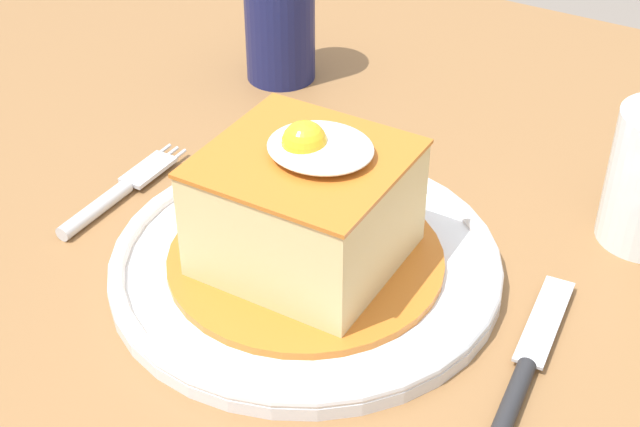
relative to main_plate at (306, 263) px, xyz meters
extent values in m
cube|color=olive|center=(-0.01, 0.13, -0.03)|extent=(1.49, 0.80, 0.04)
cylinder|color=olive|center=(-0.67, 0.45, -0.40)|extent=(0.07, 0.07, 0.70)
cylinder|color=white|center=(0.00, 0.00, 0.00)|extent=(0.28, 0.28, 0.01)
torus|color=white|center=(0.00, 0.00, 0.00)|extent=(0.28, 0.28, 0.01)
cylinder|color=#C66B23|center=(0.00, 0.00, 0.00)|extent=(0.20, 0.20, 0.01)
cube|color=#E5C684|center=(0.00, 0.00, 0.05)|extent=(0.13, 0.12, 0.08)
cube|color=#C66B23|center=(0.00, 0.00, 0.09)|extent=(0.13, 0.12, 0.00)
ellipsoid|color=white|center=(0.01, 0.01, 0.10)|extent=(0.07, 0.06, 0.01)
sphere|color=yellow|center=(0.00, 0.00, 0.10)|extent=(0.03, 0.03, 0.03)
cylinder|color=silver|center=(-0.18, -0.02, 0.00)|extent=(0.01, 0.08, 0.01)
cube|color=silver|center=(-0.18, 0.04, 0.00)|extent=(0.02, 0.05, 0.00)
cylinder|color=silver|center=(-0.17, 0.07, 0.00)|extent=(0.00, 0.03, 0.00)
cylinder|color=silver|center=(-0.18, 0.07, 0.00)|extent=(0.00, 0.03, 0.00)
cylinder|color=silver|center=(-0.18, 0.07, 0.00)|extent=(0.00, 0.03, 0.00)
cylinder|color=#262628|center=(0.17, -0.05, 0.00)|extent=(0.02, 0.08, 0.01)
cube|color=silver|center=(0.17, 0.03, 0.00)|extent=(0.03, 0.09, 0.00)
cylinder|color=#191E51|center=(-0.17, 0.24, 0.05)|extent=(0.07, 0.07, 0.12)
camera|label=1|loc=(0.27, -0.44, 0.42)|focal=52.73mm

